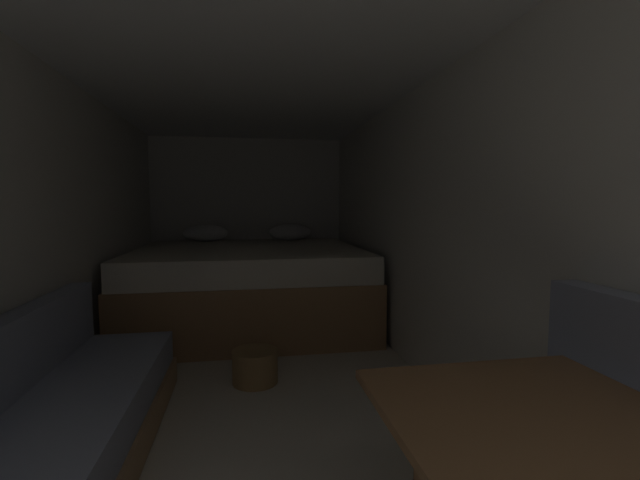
{
  "coord_description": "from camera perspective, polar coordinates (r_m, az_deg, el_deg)",
  "views": [
    {
      "loc": [
        -0.03,
        -0.31,
        1.21
      ],
      "look_at": [
        0.49,
        2.64,
        0.96
      ],
      "focal_mm": 23.72,
      "sensor_mm": 36.0,
      "label": 1
    }
  ],
  "objects": [
    {
      "name": "dinette_table",
      "position": [
        1.23,
        26.93,
        -24.17
      ],
      "size": [
        0.7,
        0.67,
        0.72
      ],
      "color": "brown",
      "rests_on": "ground"
    },
    {
      "name": "bed",
      "position": [
        4.41,
        -9.44,
        -5.95
      ],
      "size": [
        2.22,
        2.04,
        0.98
      ],
      "color": "#9E7247",
      "rests_on": "ground"
    },
    {
      "name": "sofa_left",
      "position": [
        2.14,
        -34.93,
        -23.38
      ],
      "size": [
        0.63,
        2.5,
        0.71
      ],
      "color": "tan",
      "rests_on": "ground"
    },
    {
      "name": "ground_plane",
      "position": [
        2.9,
        -8.95,
        -19.99
      ],
      "size": [
        7.51,
        7.51,
        0.0
      ],
      "primitive_type": "plane",
      "color": "beige"
    },
    {
      "name": "ceiling_slab",
      "position": [
        2.77,
        -9.55,
        22.59
      ],
      "size": [
        2.44,
        5.51,
        0.05
      ],
      "primitive_type": "cube",
      "color": "white",
      "rests_on": "wall_left"
    },
    {
      "name": "wicker_basket",
      "position": [
        3.04,
        -8.75,
        -16.48
      ],
      "size": [
        0.31,
        0.31,
        0.22
      ],
      "color": "olive",
      "rests_on": "ground"
    },
    {
      "name": "wall_right",
      "position": [
        2.91,
        14.99,
        0.81
      ],
      "size": [
        0.05,
        5.51,
        2.04
      ],
      "primitive_type": "cube",
      "color": "silver",
      "rests_on": "ground"
    },
    {
      "name": "wall_left",
      "position": [
        2.89,
        -33.71,
        0.13
      ],
      "size": [
        0.05,
        5.51,
        2.04
      ],
      "primitive_type": "cube",
      "color": "silver",
      "rests_on": "ground"
    },
    {
      "name": "wall_back",
      "position": [
        5.42,
        -9.65,
        2.66
      ],
      "size": [
        2.44,
        0.05,
        2.04
      ],
      "primitive_type": "cube",
      "color": "silver",
      "rests_on": "ground"
    }
  ]
}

